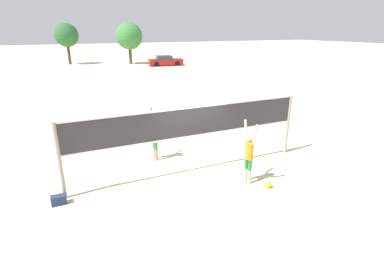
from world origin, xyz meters
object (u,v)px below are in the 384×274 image
object	(u,v)px
volleyball_net	(192,126)
player_blocker	(155,134)
player_spiker	(249,152)
parked_car_near	(165,61)
gear_bag	(59,200)
tree_left_cluster	(129,36)
tree_right_cluster	(66,35)
volleyball	(268,184)

from	to	relation	value
volleyball_net	player_blocker	xyz separation A→B (m)	(-0.85, 1.54, -0.62)
player_spiker	parked_car_near	bearing A→B (deg)	-15.31
gear_bag	tree_left_cluster	world-z (taller)	tree_left_cluster
parked_car_near	tree_left_cluster	world-z (taller)	tree_left_cluster
gear_bag	parked_car_near	bearing A→B (deg)	64.97
tree_right_cluster	volleyball	bearing A→B (deg)	-85.30
gear_bag	parked_car_near	distance (m)	34.60
volleyball_net	parked_car_near	world-z (taller)	volleyball_net
player_spiker	gear_bag	xyz separation A→B (m)	(-5.73, 1.17, -0.96)
player_spiker	tree_left_cluster	xyz separation A→B (m)	(5.11, 36.64, 2.72)
tree_left_cluster	tree_right_cluster	world-z (taller)	tree_left_cluster
gear_bag	tree_left_cluster	size ratio (longest dim) A/B	0.07
player_spiker	player_blocker	xyz separation A→B (m)	(-2.19, 3.01, -0.03)
player_spiker	parked_car_near	xyz separation A→B (m)	(8.90, 32.52, -0.48)
volleyball	tree_right_cluster	size ratio (longest dim) A/B	0.04
volleyball	tree_right_cluster	distance (m)	40.55
player_blocker	tree_left_cluster	world-z (taller)	tree_left_cluster
tree_left_cluster	tree_right_cluster	bearing A→B (deg)	159.42
parked_car_near	tree_right_cluster	bearing A→B (deg)	156.36
volleyball	gear_bag	bearing A→B (deg)	164.06
player_spiker	gear_bag	size ratio (longest dim) A/B	5.00
volleyball_net	parked_car_near	size ratio (longest dim) A/B	1.79
tree_right_cluster	gear_bag	bearing A→B (deg)	-94.20
player_spiker	player_blocker	size ratio (longest dim) A/B	1.02
player_blocker	tree_right_cluster	bearing A→B (deg)	-178.87
tree_left_cluster	volleyball	bearing A→B (deg)	-97.21
volleyball_net	tree_left_cluster	bearing A→B (deg)	79.62
player_blocker	gear_bag	world-z (taller)	player_blocker
volleyball_net	gear_bag	size ratio (longest dim) A/B	20.47
player_spiker	volleyball_net	bearing A→B (deg)	42.21
volleyball_net	volleyball	world-z (taller)	volleyball_net
player_blocker	volleyball	size ratio (longest dim) A/B	8.58
player_blocker	tree_left_cluster	distance (m)	34.52
volleyball	gear_bag	world-z (taller)	gear_bag
gear_bag	player_spiker	bearing A→B (deg)	-11.50
gear_bag	tree_right_cluster	bearing A→B (deg)	85.80
volleyball	tree_right_cluster	bearing A→B (deg)	94.70
volleyball	parked_car_near	distance (m)	34.18
gear_bag	tree_right_cluster	distance (m)	38.78
player_blocker	parked_car_near	size ratio (longest dim) A/B	0.43
player_blocker	parked_car_near	distance (m)	31.52
volleyball_net	tree_right_cluster	distance (m)	38.28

